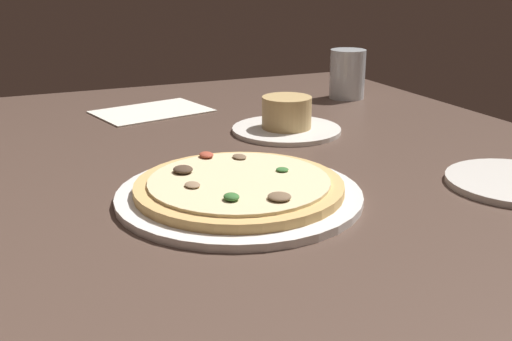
{
  "coord_description": "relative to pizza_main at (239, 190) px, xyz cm",
  "views": [
    {
      "loc": [
        68.91,
        -32.17,
        32.0
      ],
      "look_at": [
        1.2,
        -2.8,
        7.0
      ],
      "focal_mm": 43.17,
      "sensor_mm": 36.0,
      "label": 1
    }
  ],
  "objects": [
    {
      "name": "ramekin_on_saucer",
      "position": [
        -26.39,
        19.53,
        1.04
      ],
      "size": [
        18.9,
        18.9,
        6.23
      ],
      "color": "silver",
      "rests_on": "dining_table"
    },
    {
      "name": "pizza_main",
      "position": [
        0.0,
        0.0,
        0.0
      ],
      "size": [
        30.66,
        30.66,
        3.38
      ],
      "color": "white",
      "rests_on": "dining_table"
    },
    {
      "name": "paper_menu",
      "position": [
        -50.42,
        1.79,
        -1.02
      ],
      "size": [
        19.03,
        23.96,
        0.3
      ],
      "primitive_type": "cube",
      "rotation": [
        0.0,
        0.0,
        0.23
      ],
      "color": "silver",
      "rests_on": "dining_table"
    },
    {
      "name": "water_glass",
      "position": [
        -46.91,
        44.14,
        3.39
      ],
      "size": [
        7.61,
        7.61,
        10.43
      ],
      "color": "silver",
      "rests_on": "dining_table"
    },
    {
      "name": "dining_table",
      "position": [
        -2.4,
        5.62,
        -3.17
      ],
      "size": [
        150.0,
        110.0,
        4.0
      ],
      "primitive_type": "cube",
      "color": "brown",
      "rests_on": "ground"
    }
  ]
}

